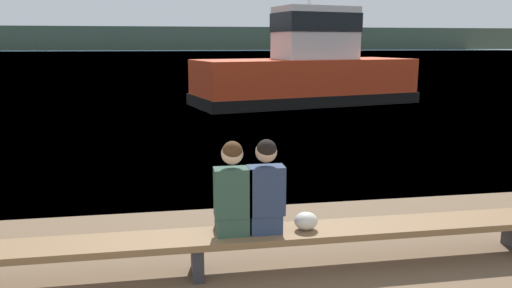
{
  "coord_description": "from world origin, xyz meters",
  "views": [
    {
      "loc": [
        -0.38,
        -1.8,
        2.42
      ],
      "look_at": [
        1.0,
        6.17,
        0.78
      ],
      "focal_mm": 35.0,
      "sensor_mm": 36.0,
      "label": 1
    }
  ],
  "objects_px": {
    "shopping_bag": "(306,221)",
    "person_right": "(265,191)",
    "person_left": "(232,193)",
    "tugboat_red": "(307,73)",
    "bench_main": "(197,243)"
  },
  "relations": [
    {
      "from": "shopping_bag",
      "to": "person_right",
      "type": "bearing_deg",
      "value": 177.45
    },
    {
      "from": "person_right",
      "to": "person_left",
      "type": "bearing_deg",
      "value": 179.96
    },
    {
      "from": "shopping_bag",
      "to": "tugboat_red",
      "type": "bearing_deg",
      "value": 74.44
    },
    {
      "from": "shopping_bag",
      "to": "bench_main",
      "type": "bearing_deg",
      "value": 179.59
    },
    {
      "from": "bench_main",
      "to": "tugboat_red",
      "type": "distance_m",
      "value": 15.71
    },
    {
      "from": "person_right",
      "to": "tugboat_red",
      "type": "bearing_deg",
      "value": 72.83
    },
    {
      "from": "person_left",
      "to": "tugboat_red",
      "type": "relative_size",
      "value": 0.11
    },
    {
      "from": "person_left",
      "to": "person_right",
      "type": "height_order",
      "value": "person_right"
    },
    {
      "from": "shopping_bag",
      "to": "tugboat_red",
      "type": "height_order",
      "value": "tugboat_red"
    },
    {
      "from": "tugboat_red",
      "to": "person_right",
      "type": "bearing_deg",
      "value": 149.43
    },
    {
      "from": "bench_main",
      "to": "person_left",
      "type": "xyz_separation_m",
      "value": [
        0.38,
        0.01,
        0.52
      ]
    },
    {
      "from": "bench_main",
      "to": "person_right",
      "type": "xyz_separation_m",
      "value": [
        0.74,
        0.01,
        0.52
      ]
    },
    {
      "from": "person_right",
      "to": "tugboat_red",
      "type": "relative_size",
      "value": 0.11
    },
    {
      "from": "shopping_bag",
      "to": "tugboat_red",
      "type": "distance_m",
      "value": 15.35
    },
    {
      "from": "person_left",
      "to": "person_right",
      "type": "bearing_deg",
      "value": -0.04
    }
  ]
}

